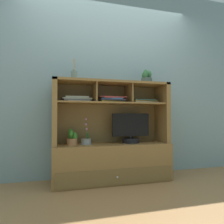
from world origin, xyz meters
name	(u,v)px	position (x,y,z in m)	size (l,w,h in m)	color
floor_plane	(112,181)	(0.00, 0.00, -0.01)	(6.00, 6.00, 0.02)	#996E43
back_wall	(107,78)	(0.00, 0.26, 1.40)	(6.00, 0.02, 2.80)	#7B969B
media_console	(112,150)	(0.00, 0.01, 0.40)	(1.52, 0.49, 1.30)	olive
tv_monitor	(131,131)	(0.26, 0.00, 0.65)	(0.52, 0.23, 0.40)	black
potted_orchid	(86,141)	(-0.34, 0.02, 0.53)	(0.14, 0.14, 0.33)	gray
potted_fern	(72,138)	(-0.52, 0.02, 0.56)	(0.15, 0.15, 0.20)	#B27748
magazine_stack_left	(111,100)	(-0.01, 0.00, 1.06)	(0.37, 0.29, 0.07)	gold
magazine_stack_centre	(144,102)	(0.47, 0.04, 1.05)	(0.39, 0.25, 0.05)	beige
magazine_stack_right	(77,99)	(-0.45, 0.05, 1.06)	(0.38, 0.25, 0.07)	beige
diffuser_bottle	(74,76)	(-0.50, 0.03, 1.36)	(0.08, 0.08, 0.28)	slate
potted_succulent	(147,78)	(0.50, -0.01, 1.37)	(0.17, 0.17, 0.19)	#45544C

